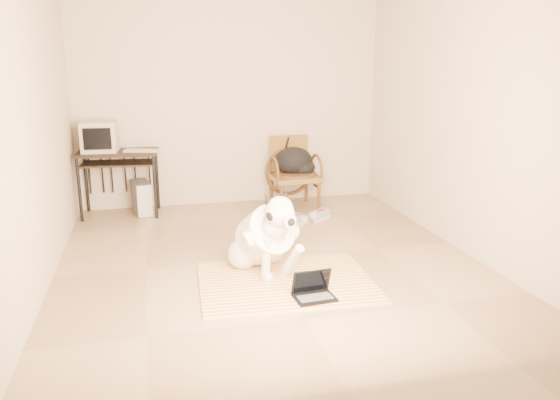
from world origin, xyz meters
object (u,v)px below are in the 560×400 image
object	(u,v)px
computer_desk	(118,161)
rattan_chair	(293,172)
dog	(265,237)
laptop	(313,291)
crt_monitor	(100,137)
backpack	(296,162)
pc_tower	(142,198)

from	to	relation	value
computer_desk	rattan_chair	world-z (taller)	rattan_chair
dog	laptop	size ratio (longest dim) A/B	3.17
dog	crt_monitor	xyz separation A→B (m)	(-1.56, 2.32, 0.65)
dog	crt_monitor	world-z (taller)	crt_monitor
computer_desk	backpack	size ratio (longest dim) A/B	1.96
backpack	laptop	bearing A→B (deg)	-102.17
dog	laptop	xyz separation A→B (m)	(0.26, -0.66, -0.26)
crt_monitor	rattan_chair	xyz separation A→B (m)	(2.41, -0.14, -0.53)
dog	pc_tower	xyz separation A→B (m)	(-1.11, 2.28, -0.13)
dog	backpack	size ratio (longest dim) A/B	2.13
dog	computer_desk	size ratio (longest dim) A/B	1.09
crt_monitor	backpack	distance (m)	2.48
crt_monitor	rattan_chair	distance (m)	2.47
computer_desk	pc_tower	distance (m)	0.55
pc_tower	rattan_chair	bearing A→B (deg)	-2.95
laptop	computer_desk	bearing A→B (deg)	119.04
computer_desk	pc_tower	world-z (taller)	computer_desk
crt_monitor	rattan_chair	world-z (taller)	crt_monitor
laptop	crt_monitor	world-z (taller)	crt_monitor
pc_tower	backpack	distance (m)	2.03
dog	computer_desk	xyz separation A→B (m)	(-1.37, 2.27, 0.36)
laptop	dog	bearing A→B (deg)	111.67
crt_monitor	computer_desk	bearing A→B (deg)	-12.85
dog	pc_tower	bearing A→B (deg)	116.07
dog	laptop	distance (m)	0.76
computer_desk	pc_tower	xyz separation A→B (m)	(0.25, 0.00, -0.49)
pc_tower	rattan_chair	distance (m)	1.98
computer_desk	backpack	xyz separation A→B (m)	(2.24, -0.09, -0.10)
dog	pc_tower	distance (m)	2.54
crt_monitor	laptop	bearing A→B (deg)	-58.52
laptop	crt_monitor	size ratio (longest dim) A/B	0.79
pc_tower	backpack	xyz separation A→B (m)	(1.99, -0.09, 0.38)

